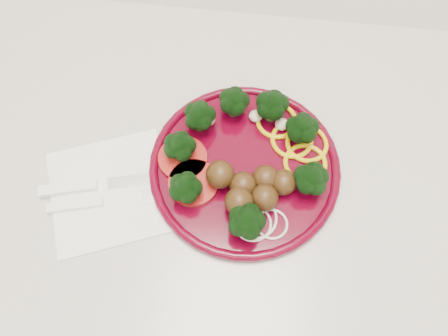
# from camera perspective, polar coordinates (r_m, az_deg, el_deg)

# --- Properties ---
(counter) EXTENTS (2.40, 0.60, 0.90)m
(counter) POSITION_cam_1_polar(r_m,az_deg,el_deg) (1.09, 5.68, -9.97)
(counter) COLOR silver
(counter) RESTS_ON ground
(plate) EXTENTS (0.29, 0.29, 0.06)m
(plate) POSITION_cam_1_polar(r_m,az_deg,el_deg) (0.64, 2.75, 0.71)
(plate) COLOR #440112
(plate) RESTS_ON counter
(napkin) EXTENTS (0.22, 0.22, 0.00)m
(napkin) POSITION_cam_1_polar(r_m,az_deg,el_deg) (0.67, -14.63, -2.90)
(napkin) COLOR white
(napkin) RESTS_ON counter
(knife) EXTENTS (0.21, 0.07, 0.01)m
(knife) POSITION_cam_1_polar(r_m,az_deg,el_deg) (0.67, -16.75, -2.18)
(knife) COLOR silver
(knife) RESTS_ON napkin
(fork) EXTENTS (0.19, 0.07, 0.01)m
(fork) POSITION_cam_1_polar(r_m,az_deg,el_deg) (0.66, -17.00, -4.41)
(fork) COLOR white
(fork) RESTS_ON napkin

